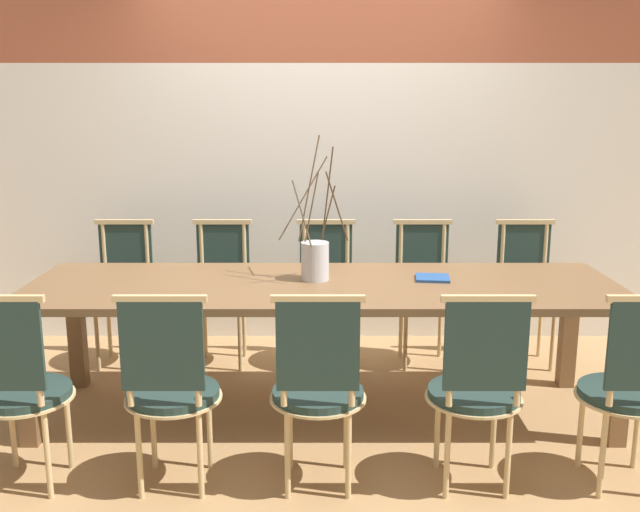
{
  "coord_description": "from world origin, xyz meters",
  "views": [
    {
      "loc": [
        -0.02,
        -3.72,
        1.72
      ],
      "look_at": [
        0.0,
        0.0,
        0.9
      ],
      "focal_mm": 40.0,
      "sensor_mm": 36.0,
      "label": 1
    }
  ],
  "objects_px": {
    "chair_near_center": "(315,384)",
    "vase_centerpiece": "(312,259)",
    "dining_table": "(320,297)",
    "chair_far_center": "(323,289)",
    "book_stack": "(430,278)"
  },
  "relations": [
    {
      "from": "chair_near_center",
      "to": "chair_far_center",
      "type": "distance_m",
      "value": 1.6
    },
    {
      "from": "dining_table",
      "to": "chair_near_center",
      "type": "xyz_separation_m",
      "value": [
        -0.02,
        -0.8,
        -0.17
      ]
    },
    {
      "from": "chair_near_center",
      "to": "vase_centerpiece",
      "type": "bearing_deg",
      "value": 91.18
    },
    {
      "from": "dining_table",
      "to": "chair_near_center",
      "type": "relative_size",
      "value": 3.39
    },
    {
      "from": "dining_table",
      "to": "chair_far_center",
      "type": "relative_size",
      "value": 3.39
    },
    {
      "from": "chair_near_center",
      "to": "chair_far_center",
      "type": "height_order",
      "value": "same"
    },
    {
      "from": "chair_near_center",
      "to": "chair_far_center",
      "type": "bearing_deg",
      "value": 88.27
    },
    {
      "from": "chair_far_center",
      "to": "vase_centerpiece",
      "type": "xyz_separation_m",
      "value": [
        -0.07,
        -0.72,
        0.37
      ]
    },
    {
      "from": "chair_near_center",
      "to": "vase_centerpiece",
      "type": "height_order",
      "value": "vase_centerpiece"
    },
    {
      "from": "dining_table",
      "to": "chair_far_center",
      "type": "height_order",
      "value": "chair_far_center"
    },
    {
      "from": "dining_table",
      "to": "chair_near_center",
      "type": "bearing_deg",
      "value": -91.78
    },
    {
      "from": "book_stack",
      "to": "chair_near_center",
      "type": "bearing_deg",
      "value": -125.43
    },
    {
      "from": "chair_near_center",
      "to": "chair_far_center",
      "type": "relative_size",
      "value": 1.0
    },
    {
      "from": "vase_centerpiece",
      "to": "book_stack",
      "type": "xyz_separation_m",
      "value": [
        0.65,
        0.01,
        -0.11
      ]
    },
    {
      "from": "vase_centerpiece",
      "to": "book_stack",
      "type": "height_order",
      "value": "vase_centerpiece"
    }
  ]
}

